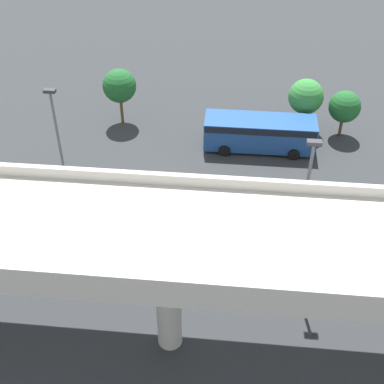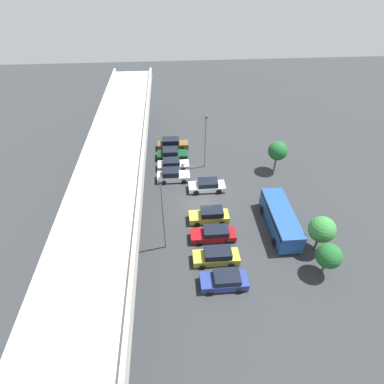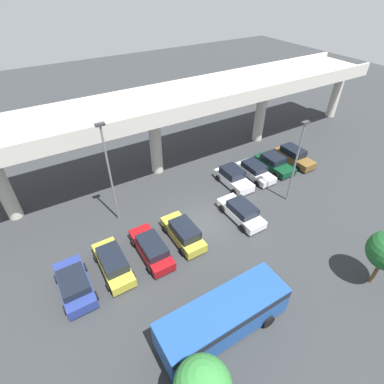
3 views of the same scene
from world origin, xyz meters
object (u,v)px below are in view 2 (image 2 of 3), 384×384
parked_car_0 (225,280)px  tree_front_left (329,256)px  tree_front_right (278,151)px  parked_car_1 (217,256)px  parked_car_5 (173,175)px  parked_car_7 (172,154)px  parked_car_2 (214,234)px  shuttle_bus (281,218)px  parked_car_4 (207,186)px  parked_car_8 (172,144)px  lamp_post_near_aisle (163,211)px  parked_car_6 (173,164)px  lamp_post_mid_lot (205,138)px  tree_front_centre (322,229)px  parked_car_3 (210,215)px

parked_car_0 → tree_front_left: size_ratio=1.19×
tree_front_right → parked_car_1: bearing=145.5°
parked_car_5 → tree_front_right: tree_front_right is taller
parked_car_1 → parked_car_7: (19.44, 4.03, -0.07)m
parked_car_0 → tree_front_right: (17.86, -9.99, 2.50)m
parked_car_2 → shuttle_bus: bearing=-171.4°
parked_car_4 → parked_car_2: bearing=88.3°
parked_car_8 → lamp_post_near_aisle: bearing=-93.5°
parked_car_4 → tree_front_left: bearing=125.7°
parked_car_8 → tree_front_left: bearing=-60.2°
parked_car_5 → parked_car_6: (2.77, -0.09, -0.09)m
parked_car_6 → tree_front_left: 23.56m
shuttle_bus → lamp_post_mid_lot: bearing=-150.8°
lamp_post_mid_lot → tree_front_left: 21.25m
parked_car_0 → parked_car_4: bearing=-90.1°
shuttle_bus → parked_car_8: bearing=-147.5°
parked_car_1 → lamp_post_near_aisle: 7.11m
tree_front_centre → parked_car_2: bearing=78.1°
parked_car_3 → parked_car_7: 14.21m
parked_car_2 → lamp_post_mid_lot: 14.33m
parked_car_0 → parked_car_2: 5.79m
parked_car_0 → parked_car_3: (8.64, 0.32, 0.06)m
parked_car_1 → parked_car_7: parked_car_1 is taller
parked_car_5 → parked_car_6: parked_car_5 is taller
parked_car_2 → lamp_post_near_aisle: lamp_post_near_aisle is taller
parked_car_0 → parked_car_8: parked_car_8 is taller
parked_car_2 → lamp_post_mid_lot: size_ratio=0.62×
parked_car_3 → tree_front_right: (9.22, -10.31, 2.45)m
shuttle_bus → tree_front_centre: (-3.35, -2.87, 1.48)m
parked_car_4 → tree_front_left: tree_front_left is taller
parked_car_7 → tree_front_left: bearing=-56.8°
tree_front_left → tree_front_centre: size_ratio=0.86×
parked_car_2 → tree_front_right: (12.07, -10.22, 2.52)m
shuttle_bus → parked_car_0: bearing=-46.6°
parked_car_6 → tree_front_centre: (-15.91, -14.50, 2.26)m
parked_car_1 → parked_car_6: 17.14m
parked_car_3 → shuttle_bus: shuttle_bus is taller
parked_car_3 → parked_car_4: bearing=-93.5°
parked_car_6 → tree_front_right: bearing=-6.5°
parked_car_3 → parked_car_4: parked_car_3 is taller
parked_car_4 → tree_front_right: size_ratio=1.03×
parked_car_2 → parked_car_3: size_ratio=1.06×
parked_car_2 → tree_front_centre: size_ratio=1.13×
lamp_post_near_aisle → parked_car_8: bearing=-3.5°
parked_car_0 → shuttle_bus: (6.94, -7.34, 0.73)m
lamp_post_near_aisle → tree_front_left: 16.06m
parked_car_0 → lamp_post_mid_lot: bearing=-90.8°
tree_front_right → lamp_post_mid_lot: bearing=80.1°
parked_car_6 → lamp_post_mid_lot: size_ratio=0.56×
parked_car_8 → parked_car_2: bearing=-78.3°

